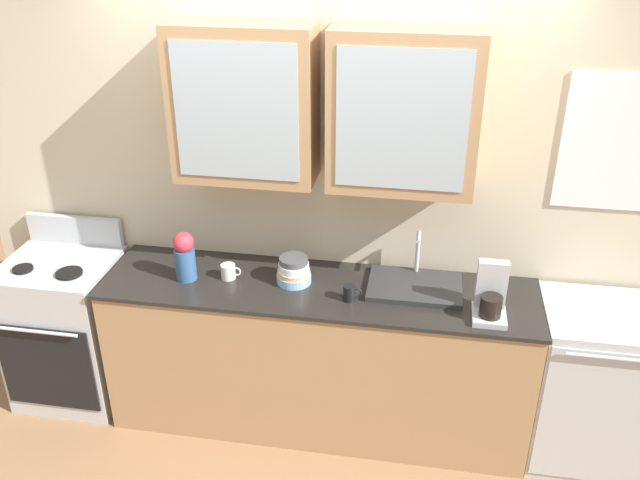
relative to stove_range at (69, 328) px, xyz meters
The scene contains 11 objects.
ground_plane 1.62m from the stove_range, ahead, with size 10.00×10.00×0.00m, color #936B47.
back_wall_unit 1.85m from the stove_range, 10.83° to the left, with size 4.20×0.42×2.55m.
counter 1.55m from the stove_range, ahead, with size 2.40×0.61×0.93m.
stove_range is the anchor object (origin of this frame).
sink_faucet 2.13m from the stove_range, ahead, with size 0.50×0.36×0.28m.
bowl_stack 1.51m from the stove_range, ahead, with size 0.19×0.19×0.15m.
vase 1.01m from the stove_range, ahead, with size 0.11×0.11×0.29m.
cup_near_sink 1.81m from the stove_range, ahead, with size 0.10×0.07×0.09m.
cup_near_bowls 1.16m from the stove_range, ahead, with size 0.12×0.08×0.08m.
dishwasher 3.04m from the stove_range, ahead, with size 0.60×0.59×0.93m.
coffee_maker 2.52m from the stove_range, ahead, with size 0.17×0.20×0.29m.
Camera 1 is at (0.55, -3.11, 2.85)m, focal length 37.95 mm.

